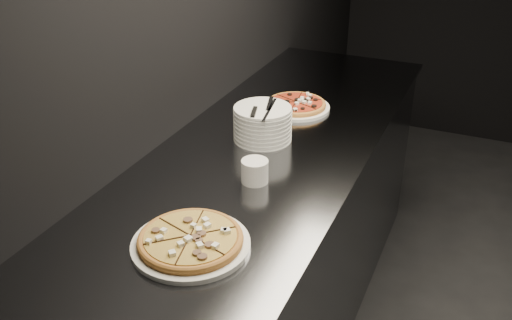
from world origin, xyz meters
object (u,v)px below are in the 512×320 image
at_px(counter, 264,249).
at_px(plate_stack, 263,123).
at_px(ramekin, 255,171).
at_px(pizza_tomato, 296,105).
at_px(cutlery, 263,109).
at_px(pizza_mushroom, 191,241).

distance_m(counter, plate_stack, 0.53).
xyz_separation_m(plate_stack, ramekin, (0.10, -0.31, -0.02)).
bearing_deg(counter, pizza_tomato, 93.69).
distance_m(pizza_tomato, cutlery, 0.36).
xyz_separation_m(counter, pizza_tomato, (-0.03, 0.40, 0.48)).
distance_m(counter, ramekin, 0.56).
xyz_separation_m(pizza_mushroom, pizza_tomato, (-0.08, 1.03, -0.00)).
bearing_deg(pizza_mushroom, cutlery, 96.67).
xyz_separation_m(pizza_tomato, ramekin, (0.09, -0.63, 0.02)).
bearing_deg(counter, pizza_mushroom, -85.48).
relative_size(pizza_mushroom, ramekin, 4.10).
bearing_deg(pizza_mushroom, counter, 94.52).
relative_size(counter, plate_stack, 11.27).
bearing_deg(plate_stack, counter, -60.92).
distance_m(plate_stack, ramekin, 0.32).
height_order(plate_stack, cutlery, cutlery).
bearing_deg(ramekin, pizza_mushroom, -92.17).
height_order(pizza_mushroom, plate_stack, plate_stack).
distance_m(pizza_tomato, ramekin, 0.64).
relative_size(plate_stack, ramekin, 2.43).
height_order(counter, pizza_tomato, pizza_tomato).
bearing_deg(plate_stack, pizza_tomato, 87.69).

